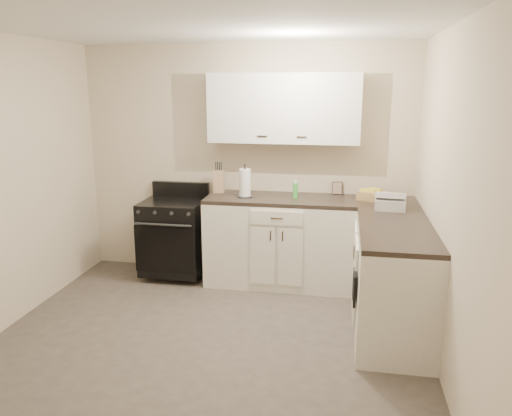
% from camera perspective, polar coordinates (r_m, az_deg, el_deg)
% --- Properties ---
extents(floor, '(3.60, 3.60, 0.00)m').
position_cam_1_polar(floor, '(4.20, -5.99, -15.71)').
color(floor, '#473F38').
rests_on(floor, ground).
extents(ceiling, '(3.60, 3.60, 0.00)m').
position_cam_1_polar(ceiling, '(3.69, -7.03, 20.47)').
color(ceiling, white).
rests_on(ceiling, wall_back).
extents(wall_back, '(3.60, 0.00, 3.60)m').
position_cam_1_polar(wall_back, '(5.47, -1.11, 5.24)').
color(wall_back, beige).
rests_on(wall_back, ground).
extents(wall_right, '(0.00, 3.60, 3.60)m').
position_cam_1_polar(wall_right, '(3.68, 21.54, -0.01)').
color(wall_right, beige).
rests_on(wall_right, ground).
extents(wall_front, '(3.60, 0.00, 3.60)m').
position_cam_1_polar(wall_front, '(2.17, -20.22, -9.29)').
color(wall_front, beige).
rests_on(wall_front, ground).
extents(base_cabinets_back, '(1.55, 0.60, 0.90)m').
position_cam_1_polar(base_cabinets_back, '(5.30, 2.82, -3.96)').
color(base_cabinets_back, white).
rests_on(base_cabinets_back, floor).
extents(base_cabinets_right, '(0.60, 1.90, 0.90)m').
position_cam_1_polar(base_cabinets_right, '(4.67, 15.06, -6.94)').
color(base_cabinets_right, white).
rests_on(base_cabinets_right, floor).
extents(countertop_back, '(1.55, 0.60, 0.04)m').
position_cam_1_polar(countertop_back, '(5.17, 2.88, 1.00)').
color(countertop_back, black).
rests_on(countertop_back, base_cabinets_back).
extents(countertop_right, '(0.60, 1.90, 0.04)m').
position_cam_1_polar(countertop_right, '(4.53, 15.43, -1.37)').
color(countertop_right, black).
rests_on(countertop_right, base_cabinets_right).
extents(upper_cabinets, '(1.55, 0.30, 0.70)m').
position_cam_1_polar(upper_cabinets, '(5.20, 3.22, 11.31)').
color(upper_cabinets, silver).
rests_on(upper_cabinets, wall_back).
extents(stove, '(0.65, 0.56, 0.79)m').
position_cam_1_polar(stove, '(5.54, -9.38, -3.23)').
color(stove, black).
rests_on(stove, floor).
extents(knife_block, '(0.12, 0.11, 0.24)m').
position_cam_1_polar(knife_block, '(5.40, -4.28, 3.05)').
color(knife_block, tan).
rests_on(knife_block, countertop_back).
extents(paper_towel, '(0.13, 0.13, 0.29)m').
position_cam_1_polar(paper_towel, '(5.17, -1.28, 2.89)').
color(paper_towel, white).
rests_on(paper_towel, countertop_back).
extents(soap_bottle, '(0.06, 0.06, 0.16)m').
position_cam_1_polar(soap_bottle, '(5.12, 4.52, 1.98)').
color(soap_bottle, green).
rests_on(soap_bottle, countertop_back).
extents(picture_frame, '(0.11, 0.05, 0.14)m').
position_cam_1_polar(picture_frame, '(5.37, 9.26, 2.27)').
color(picture_frame, black).
rests_on(picture_frame, countertop_back).
extents(wicker_basket, '(0.31, 0.26, 0.09)m').
position_cam_1_polar(wicker_basket, '(5.17, 13.08, 1.37)').
color(wicker_basket, tan).
rests_on(wicker_basket, countertop_right).
extents(countertop_grill, '(0.30, 0.28, 0.10)m').
position_cam_1_polar(countertop_grill, '(4.84, 15.09, 0.48)').
color(countertop_grill, silver).
rests_on(countertop_grill, countertop_right).
extents(oven_mitt_near, '(0.02, 0.15, 0.26)m').
position_cam_1_polar(oven_mitt_near, '(4.08, 11.20, -9.11)').
color(oven_mitt_near, black).
rests_on(oven_mitt_near, base_cabinets_right).
extents(oven_mitt_far, '(0.02, 0.14, 0.24)m').
position_cam_1_polar(oven_mitt_far, '(4.34, 11.12, -8.51)').
color(oven_mitt_far, black).
rests_on(oven_mitt_far, base_cabinets_right).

